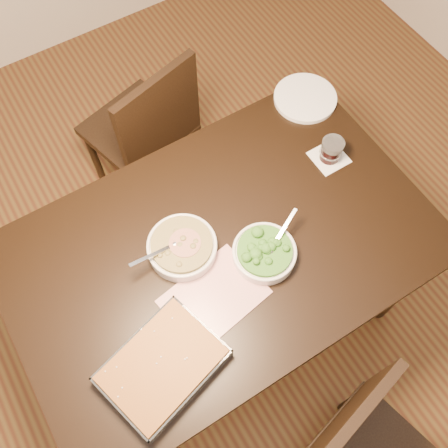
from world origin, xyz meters
name	(u,v)px	position (x,y,z in m)	size (l,w,h in m)	color
ground	(222,313)	(0.00, 0.00, 0.00)	(4.00, 4.00, 0.00)	#4E2716
table	(222,257)	(0.00, 0.00, 0.65)	(1.40, 0.90, 0.75)	black
magazine_a	(214,297)	(-0.11, -0.14, 0.75)	(0.30, 0.22, 0.01)	#A72F3A
coaster	(329,157)	(0.51, 0.09, 0.75)	(0.12, 0.12, 0.00)	white
stew_bowl	(182,247)	(-0.12, 0.05, 0.78)	(0.25, 0.23, 0.09)	white
broccoli_bowl	(264,253)	(0.10, -0.10, 0.78)	(0.23, 0.21, 0.08)	white
baking_dish	(163,366)	(-0.35, -0.25, 0.78)	(0.39, 0.33, 0.06)	silver
wine_tumbler	(331,150)	(0.51, 0.09, 0.80)	(0.08, 0.08, 0.09)	black
dinner_plate	(305,98)	(0.60, 0.36, 0.76)	(0.24, 0.24, 0.02)	white
chair_near	(360,447)	(0.08, -0.74, 0.45)	(0.46, 0.46, 0.81)	black
chair_far	(147,129)	(0.08, 0.75, 0.49)	(0.50, 0.50, 0.87)	black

